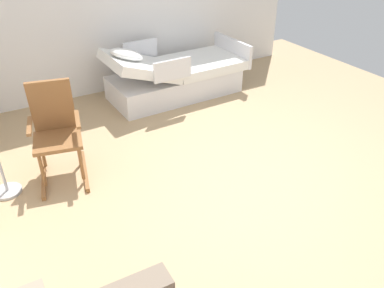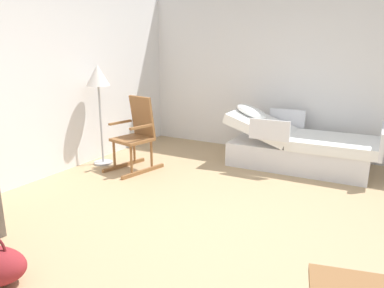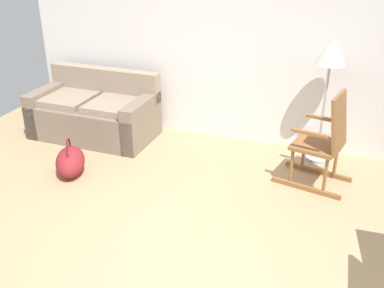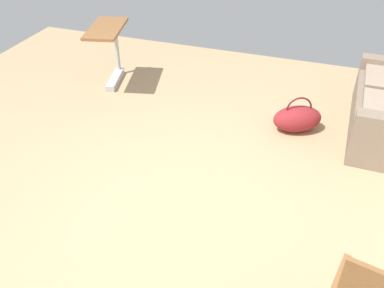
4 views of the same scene
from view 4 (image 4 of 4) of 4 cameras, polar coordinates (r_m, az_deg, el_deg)
The scene contains 3 objects.
ground_plane at distance 3.98m, azimuth -5.25°, elevation -7.84°, with size 7.28×7.28×0.00m, color tan.
overbed_table at distance 5.80m, azimuth -10.95°, elevation 12.63°, with size 0.88×0.58×0.84m.
duffel_bag at distance 4.99m, azimuth 13.97°, elevation 3.35°, with size 0.54×0.64×0.43m.
Camera 4 is at (2.61, 1.29, 2.71)m, focal length 39.69 mm.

